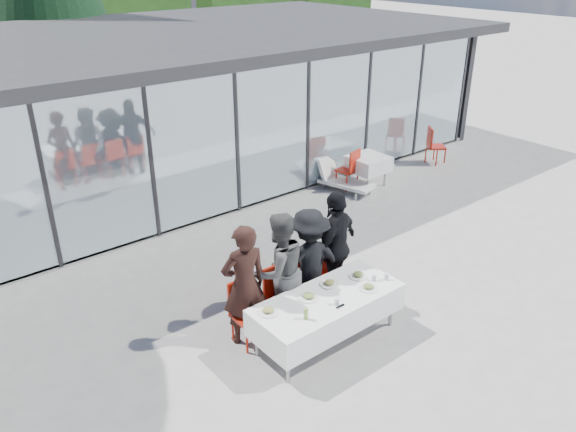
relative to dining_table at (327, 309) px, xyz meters
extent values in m
plane|color=#A19D99|center=(0.51, 0.50, -0.54)|extent=(90.00, 90.00, 0.00)
cube|color=gray|center=(2.51, 8.50, -0.49)|extent=(14.00, 8.00, 0.10)
cube|color=black|center=(2.51, 12.40, 1.06)|extent=(14.00, 0.20, 3.20)
cube|color=black|center=(9.41, 8.50, 1.06)|extent=(0.20, 8.00, 3.20)
cube|color=silver|center=(2.51, 4.53, 1.06)|extent=(13.60, 0.06, 3.10)
cube|color=#2D2D30|center=(2.51, 8.10, 2.78)|extent=(14.80, 8.80, 0.24)
cube|color=#262628|center=(-2.35, 4.53, 1.06)|extent=(0.08, 0.10, 3.10)
cube|color=#262628|center=(-0.40, 4.53, 1.06)|extent=(0.08, 0.10, 3.10)
cube|color=#262628|center=(1.54, 4.53, 1.06)|extent=(0.08, 0.10, 3.10)
cube|color=#262628|center=(3.48, 4.53, 1.06)|extent=(0.08, 0.10, 3.10)
cube|color=#262628|center=(5.42, 4.53, 1.06)|extent=(0.08, 0.10, 3.10)
cube|color=#262628|center=(7.37, 4.53, 1.06)|extent=(0.08, 0.10, 3.10)
cube|color=#262628|center=(9.31, 4.53, 1.06)|extent=(0.08, 0.10, 3.10)
cube|color=red|center=(0.01, 7.00, -0.09)|extent=(0.45, 0.45, 0.90)
cube|color=red|center=(1.51, 7.50, -0.09)|extent=(0.45, 0.45, 0.90)
cube|color=red|center=(4.01, 7.00, -0.09)|extent=(0.45, 0.45, 0.90)
cube|color=red|center=(6.01, 7.70, -0.09)|extent=(0.45, 0.45, 0.90)
cube|color=#163410|center=(10.51, 28.50, 1.66)|extent=(6.50, 2.00, 4.40)
cube|color=white|center=(0.00, 0.00, 0.00)|extent=(2.26, 0.96, 0.42)
cylinder|color=gray|center=(-1.00, -0.35, -0.18)|extent=(0.06, 0.06, 0.71)
cylinder|color=gray|center=(1.00, -0.35, -0.18)|extent=(0.06, 0.06, 0.71)
cylinder|color=gray|center=(-1.00, 0.35, -0.18)|extent=(0.06, 0.06, 0.71)
cylinder|color=gray|center=(1.00, 0.35, -0.18)|extent=(0.06, 0.06, 0.71)
imported|color=black|center=(-0.90, 0.76, 0.39)|extent=(0.80, 0.80, 1.86)
cube|color=red|center=(-0.90, 0.66, -0.09)|extent=(0.44, 0.44, 0.05)
cube|color=red|center=(-0.90, 0.86, 0.16)|extent=(0.44, 0.04, 0.55)
cylinder|color=red|center=(-1.08, 0.48, -0.32)|extent=(0.04, 0.04, 0.43)
cylinder|color=red|center=(-0.72, 0.48, -0.32)|extent=(0.04, 0.04, 0.43)
cylinder|color=red|center=(-1.08, 0.84, -0.32)|extent=(0.04, 0.04, 0.43)
cylinder|color=red|center=(-0.72, 0.84, -0.32)|extent=(0.04, 0.04, 0.43)
imported|color=#4B4B4B|center=(-0.28, 0.76, 0.39)|extent=(0.96, 0.96, 1.85)
cube|color=red|center=(-0.28, 0.66, -0.09)|extent=(0.44, 0.44, 0.05)
cube|color=red|center=(-0.28, 0.86, 0.16)|extent=(0.44, 0.04, 0.55)
cylinder|color=red|center=(-0.46, 0.48, -0.32)|extent=(0.04, 0.04, 0.43)
cylinder|color=red|center=(-0.10, 0.48, -0.32)|extent=(0.04, 0.04, 0.43)
cylinder|color=red|center=(-0.46, 0.84, -0.32)|extent=(0.04, 0.04, 0.43)
cylinder|color=red|center=(-0.10, 0.84, -0.32)|extent=(0.04, 0.04, 0.43)
imported|color=black|center=(0.31, 0.76, 0.33)|extent=(1.33, 1.33, 1.74)
cube|color=red|center=(0.31, 0.66, -0.09)|extent=(0.44, 0.44, 0.05)
cube|color=red|center=(0.31, 0.86, 0.16)|extent=(0.44, 0.04, 0.55)
cylinder|color=red|center=(0.13, 0.48, -0.32)|extent=(0.04, 0.04, 0.43)
cylinder|color=red|center=(0.49, 0.48, -0.32)|extent=(0.04, 0.04, 0.43)
cylinder|color=red|center=(0.13, 0.84, -0.32)|extent=(0.04, 0.04, 0.43)
cylinder|color=red|center=(0.49, 0.84, -0.32)|extent=(0.04, 0.04, 0.43)
imported|color=black|center=(0.87, 0.76, 0.41)|extent=(1.40, 1.40, 1.89)
cube|color=red|center=(0.87, 0.66, -0.09)|extent=(0.44, 0.44, 0.05)
cube|color=red|center=(0.87, 0.86, 0.16)|extent=(0.44, 0.04, 0.55)
cylinder|color=red|center=(0.69, 0.48, -0.32)|extent=(0.04, 0.04, 0.43)
cylinder|color=red|center=(1.05, 0.48, -0.32)|extent=(0.04, 0.04, 0.43)
cylinder|color=red|center=(0.69, 0.84, -0.32)|extent=(0.04, 0.04, 0.43)
cylinder|color=red|center=(1.05, 0.84, -0.32)|extent=(0.04, 0.04, 0.43)
cylinder|color=white|center=(-0.89, 0.23, 0.22)|extent=(0.29, 0.29, 0.01)
ellipsoid|color=tan|center=(-0.89, 0.23, 0.25)|extent=(0.15, 0.15, 0.05)
cylinder|color=white|center=(-0.23, 0.14, 0.22)|extent=(0.29, 0.29, 0.01)
ellipsoid|color=#3E6A27|center=(-0.23, 0.14, 0.25)|extent=(0.15, 0.15, 0.05)
cylinder|color=white|center=(0.24, 0.22, 0.22)|extent=(0.29, 0.29, 0.01)
ellipsoid|color=tan|center=(0.24, 0.22, 0.25)|extent=(0.15, 0.15, 0.05)
cylinder|color=white|center=(0.73, 0.11, 0.22)|extent=(0.29, 0.29, 0.01)
ellipsoid|color=#3E6A27|center=(0.73, 0.11, 0.25)|extent=(0.15, 0.15, 0.05)
cylinder|color=white|center=(0.61, -0.22, 0.22)|extent=(0.29, 0.29, 0.01)
ellipsoid|color=#3E6A27|center=(0.61, -0.22, 0.25)|extent=(0.15, 0.15, 0.05)
cylinder|color=#88B74C|center=(-0.58, -0.21, 0.30)|extent=(0.06, 0.06, 0.17)
cylinder|color=silver|center=(-0.03, -0.22, 0.26)|extent=(0.07, 0.07, 0.10)
cylinder|color=silver|center=(0.83, -0.12, 0.26)|extent=(0.07, 0.07, 0.10)
cylinder|color=silver|center=(1.00, -0.21, 0.26)|extent=(0.07, 0.07, 0.10)
cube|color=black|center=(-0.03, -0.29, 0.22)|extent=(0.14, 0.03, 0.01)
cube|color=white|center=(4.82, 3.82, 0.02)|extent=(0.86, 0.86, 0.36)
cylinder|color=gray|center=(4.52, 3.52, -0.18)|extent=(0.05, 0.05, 0.72)
cylinder|color=gray|center=(5.12, 3.52, -0.18)|extent=(0.05, 0.05, 0.72)
cylinder|color=gray|center=(4.52, 4.12, -0.18)|extent=(0.05, 0.05, 0.72)
cylinder|color=gray|center=(5.12, 4.12, -0.18)|extent=(0.05, 0.05, 0.72)
cube|color=red|center=(7.41, 3.79, -0.09)|extent=(0.62, 0.62, 0.05)
cube|color=red|center=(7.25, 3.91, 0.16)|extent=(0.30, 0.38, 0.55)
cylinder|color=red|center=(7.23, 3.61, -0.32)|extent=(0.04, 0.04, 0.43)
cylinder|color=red|center=(7.59, 3.61, -0.32)|extent=(0.04, 0.04, 0.43)
cylinder|color=red|center=(7.23, 3.97, -0.32)|extent=(0.04, 0.04, 0.43)
cylinder|color=red|center=(7.59, 3.97, -0.32)|extent=(0.04, 0.04, 0.43)
cube|color=red|center=(4.33, 4.03, -0.09)|extent=(0.53, 0.53, 0.05)
cube|color=red|center=(4.38, 3.83, 0.16)|extent=(0.44, 0.14, 0.55)
cylinder|color=red|center=(4.15, 3.85, -0.32)|extent=(0.04, 0.04, 0.43)
cylinder|color=red|center=(4.51, 3.85, -0.32)|extent=(0.04, 0.04, 0.43)
cylinder|color=red|center=(4.15, 4.21, -0.32)|extent=(0.04, 0.04, 0.43)
cylinder|color=red|center=(4.51, 4.21, -0.32)|extent=(0.04, 0.04, 0.43)
cube|color=white|center=(4.22, 3.90, -0.36)|extent=(0.93, 1.41, 0.08)
cube|color=white|center=(4.07, 4.43, -0.09)|extent=(0.65, 0.42, 0.54)
cylinder|color=white|center=(3.97, 3.35, -0.47)|extent=(0.04, 0.04, 0.14)
cylinder|color=white|center=(4.47, 3.35, -0.47)|extent=(0.04, 0.04, 0.14)
cylinder|color=white|center=(3.97, 4.45, -0.47)|extent=(0.04, 0.04, 0.14)
cylinder|color=white|center=(4.47, 4.45, -0.47)|extent=(0.04, 0.04, 0.14)
cylinder|color=#382316|center=(1.01, 13.50, 0.46)|extent=(0.44, 0.44, 2.00)
camera|label=1|loc=(-4.64, -4.87, 4.68)|focal=35.00mm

